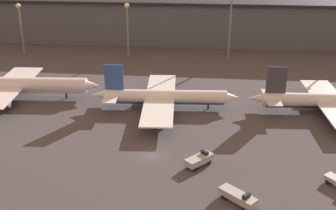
{
  "coord_description": "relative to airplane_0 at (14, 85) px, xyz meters",
  "views": [
    {
      "loc": [
        11.68,
        -79.68,
        47.16
      ],
      "look_at": [
        2.49,
        14.83,
        6.0
      ],
      "focal_mm": 45.0,
      "sensor_mm": 36.0,
      "label": 1
    }
  ],
  "objects": [
    {
      "name": "ground",
      "position": [
        43.92,
        -29.96,
        -3.82
      ],
      "size": [
        600.0,
        600.0,
        0.0
      ],
      "primitive_type": "plane",
      "color": "#423F44"
    },
    {
      "name": "lamp_post_2",
      "position": [
        63.42,
        43.56,
        14.39
      ],
      "size": [
        1.8,
        1.8,
        29.22
      ],
      "color": "slate",
      "rests_on": "ground"
    },
    {
      "name": "airplane_0",
      "position": [
        0.0,
        0.0,
        0.0
      ],
      "size": [
        49.98,
        33.81,
        14.24
      ],
      "rotation": [
        0.0,
        0.0,
        0.06
      ],
      "color": "silver",
      "rests_on": "ground"
    },
    {
      "name": "airplane_1",
      "position": [
        44.1,
        -3.57,
        -0.53
      ],
      "size": [
        40.88,
        37.3,
        12.42
      ],
      "rotation": [
        0.0,
        0.0,
        0.06
      ],
      "color": "white",
      "rests_on": "ground"
    },
    {
      "name": "lamp_post_0",
      "position": [
        -15.83,
        43.56,
        9.04
      ],
      "size": [
        1.8,
        1.8,
        19.56
      ],
      "color": "slate",
      "rests_on": "ground"
    },
    {
      "name": "service_vehicle_4",
      "position": [
        54.75,
        -32.65,
        -2.44
      ],
      "size": [
        6.26,
        6.46,
        2.9
      ],
      "rotation": [
        0.0,
        0.0,
        0.82
      ],
      "color": "#9EA3A8",
      "rests_on": "ground"
    },
    {
      "name": "terminal_building",
      "position": [
        43.92,
        71.88,
        5.34
      ],
      "size": [
        195.62,
        29.82,
        18.24
      ],
      "color": "#4C515B",
      "rests_on": "ground"
    },
    {
      "name": "lamp_post_1",
      "position": [
        25.53,
        43.56,
        9.49
      ],
      "size": [
        1.8,
        1.8,
        20.36
      ],
      "color": "slate",
      "rests_on": "ground"
    },
    {
      "name": "service_vehicle_0",
      "position": [
        62.15,
        -45.08,
        -2.46
      ],
      "size": [
        7.14,
        6.69,
        2.86
      ],
      "rotation": [
        0.0,
        0.0,
        -0.72
      ],
      "color": "#9EA3A8",
      "rests_on": "ground"
    }
  ]
}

